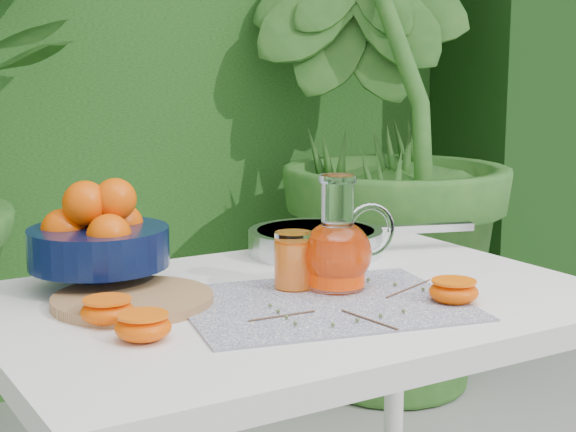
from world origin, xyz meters
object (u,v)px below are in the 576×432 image
fruit_bowl (98,238)px  saute_pan (318,240)px  juice_pitcher (338,250)px  white_table (294,342)px  cutting_board (133,300)px

fruit_bowl → saute_pan: size_ratio=0.49×
juice_pitcher → saute_pan: bearing=64.1°
white_table → juice_pitcher: size_ratio=5.18×
cutting_board → juice_pitcher: bearing=-16.2°
fruit_bowl → white_table: bearing=-39.8°
cutting_board → fruit_bowl: size_ratio=1.06×
cutting_board → white_table: bearing=-18.1°
fruit_bowl → saute_pan: bearing=3.3°
fruit_bowl → juice_pitcher: bearing=-34.2°
cutting_board → fruit_bowl: bearing=93.5°
cutting_board → saute_pan: 0.48m
cutting_board → saute_pan: size_ratio=0.52×
cutting_board → saute_pan: bearing=19.5°
white_table → fruit_bowl: size_ratio=4.13×
fruit_bowl → saute_pan: (0.46, 0.03, -0.06)m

